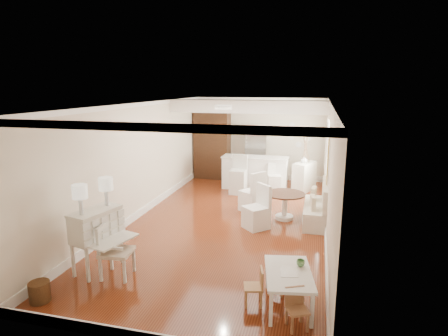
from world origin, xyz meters
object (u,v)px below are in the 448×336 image
at_px(secretary_bureau, 97,240).
at_px(slip_chair_near, 256,207).
at_px(kids_table, 288,289).
at_px(slip_chair_far, 252,191).
at_px(sideboard, 304,176).
at_px(kids_chair_a, 253,286).
at_px(wicker_basket, 40,292).
at_px(kids_chair_b, 277,278).
at_px(dining_table, 285,206).
at_px(pantry_cabinet, 212,145).
at_px(breakfast_counter, 255,173).
at_px(gustavian_armchair, 117,251).
at_px(kids_chair_c, 297,309).
at_px(bar_stool_left, 238,175).
at_px(bar_stool_right, 274,179).
at_px(fridge, 266,155).

distance_m(secretary_bureau, slip_chair_near, 3.55).
height_order(kids_table, slip_chair_near, slip_chair_near).
xyz_separation_m(slip_chair_far, sideboard, (1.23, 2.32, -0.09)).
xyz_separation_m(kids_table, kids_chair_a, (-0.50, -0.07, 0.01)).
height_order(secretary_bureau, kids_chair_a, secretary_bureau).
relative_size(wicker_basket, kids_chair_b, 0.59).
bearing_deg(dining_table, wicker_basket, -125.73).
bearing_deg(kids_table, pantry_cabinet, 113.89).
distance_m(kids_chair_b, breakfast_counter, 6.15).
distance_m(kids_table, kids_chair_a, 0.51).
bearing_deg(gustavian_armchair, wicker_basket, 136.24).
distance_m(breakfast_counter, pantry_cabinet, 2.11).
bearing_deg(breakfast_counter, kids_chair_c, -75.71).
height_order(breakfast_counter, sideboard, breakfast_counter).
relative_size(kids_chair_b, dining_table, 0.54).
xyz_separation_m(gustavian_armchair, sideboard, (2.85, 6.28, -0.02)).
bearing_deg(breakfast_counter, secretary_bureau, -106.47).
distance_m(slip_chair_near, pantry_cabinet, 5.02).
distance_m(gustavian_armchair, kids_chair_c, 3.13).
relative_size(gustavian_armchair, bar_stool_left, 0.80).
relative_size(wicker_basket, kids_table, 0.28).
relative_size(kids_chair_a, kids_chair_c, 1.02).
xyz_separation_m(wicker_basket, bar_stool_left, (1.69, 6.41, 0.43)).
distance_m(kids_chair_b, bar_stool_right, 5.60).
distance_m(fridge, sideboard, 1.65).
distance_m(secretary_bureau, fridge, 7.31).
height_order(secretary_bureau, gustavian_armchair, secretary_bureau).
bearing_deg(kids_chair_c, slip_chair_near, 83.07).
relative_size(dining_table, pantry_cabinet, 0.42).
distance_m(secretary_bureau, pantry_cabinet, 7.09).
bearing_deg(dining_table, breakfast_counter, 114.60).
relative_size(secretary_bureau, gustavian_armchair, 1.21).
height_order(kids_table, breakfast_counter, breakfast_counter).
xyz_separation_m(kids_table, dining_table, (-0.39, 3.73, 0.05)).
relative_size(kids_chair_c, fridge, 0.31).
xyz_separation_m(kids_chair_b, breakfast_counter, (-1.37, 5.99, 0.25)).
bearing_deg(bar_stool_left, kids_chair_b, -70.07).
height_order(kids_table, dining_table, dining_table).
distance_m(secretary_bureau, slip_chair_far, 4.35).
height_order(breakfast_counter, pantry_cabinet, pantry_cabinet).
height_order(dining_table, sideboard, sideboard).
distance_m(gustavian_armchair, bar_stool_left, 5.52).
bearing_deg(fridge, kids_table, -79.46).
bearing_deg(sideboard, bar_stool_left, -133.86).
xyz_separation_m(bar_stool_left, pantry_cabinet, (-1.31, 1.75, 0.57)).
bearing_deg(secretary_bureau, bar_stool_right, 81.10).
relative_size(kids_chair_b, pantry_cabinet, 0.23).
bearing_deg(slip_chair_near, kids_chair_c, -27.03).
bearing_deg(secretary_bureau, bar_stool_left, 90.22).
bearing_deg(slip_chair_far, slip_chair_near, 49.96).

